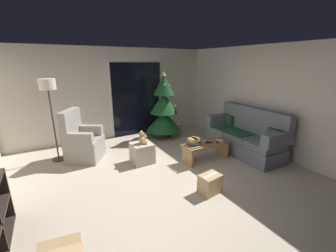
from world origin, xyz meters
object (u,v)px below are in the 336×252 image
remote_graphite (217,142)px  floor_lamp (48,93)px  coffee_table (206,149)px  book_stack (194,141)px  remote_silver (204,141)px  remote_black (209,142)px  cell_phone (195,138)px  christmas_tree (164,109)px  couch (245,136)px  cardboard_box_taped_mid_floor (210,184)px  teddy_bear_honey (142,138)px  ottoman (142,153)px  teddy_bear_cream_by_tree (145,140)px  remote_white (219,140)px  armchair (82,142)px

remote_graphite → floor_lamp: bearing=-175.2°
coffee_table → book_stack: 0.36m
remote_silver → floor_lamp: 3.44m
remote_black → cell_phone: size_ratio=1.08×
christmas_tree → floor_lamp: bearing=-176.4°
couch → floor_lamp: floor_lamp is taller
coffee_table → cardboard_box_taped_mid_floor: 1.26m
remote_black → teddy_bear_honey: teddy_bear_honey is taller
floor_lamp → cardboard_box_taped_mid_floor: 3.66m
remote_black → book_stack: size_ratio=0.54×
christmas_tree → teddy_bear_honey: christmas_tree is taller
book_stack → cell_phone: bearing=-66.5°
couch → remote_black: size_ratio=12.57×
ottoman → teddy_bear_cream_by_tree: (0.48, 0.93, -0.09)m
coffee_table → ottoman: bearing=154.3°
remote_graphite → teddy_bear_honey: teddy_bear_honey is taller
remote_white → ottoman: remote_white is taller
teddy_bear_cream_by_tree → teddy_bear_honey: bearing=-116.6°
cell_phone → coffee_table: bearing=-10.7°
couch → floor_lamp: bearing=156.3°
couch → armchair: (-3.45, 1.50, 0.00)m
coffee_table → teddy_bear_cream_by_tree: 1.74m
remote_graphite → remote_silver: (-0.21, 0.18, 0.00)m
remote_white → floor_lamp: floor_lamp is taller
remote_silver → ottoman: size_ratio=0.35×
couch → book_stack: bearing=172.7°
remote_graphite → armchair: (-2.58, 1.50, -0.02)m
remote_black → teddy_bear_honey: 1.46m
coffee_table → christmas_tree: size_ratio=0.59×
remote_black → armchair: bearing=-87.7°
teddy_bear_cream_by_tree → couch: bearing=-41.0°
remote_black → christmas_tree: christmas_tree is taller
remote_white → cell_phone: 0.64m
cardboard_box_taped_mid_floor → floor_lamp: bearing=128.8°
couch → remote_silver: size_ratio=12.57×
ottoman → remote_graphite: bearing=-25.4°
cardboard_box_taped_mid_floor → book_stack: bearing=67.7°
remote_white → teddy_bear_cream_by_tree: bearing=100.5°
coffee_table → floor_lamp: floor_lamp is taller
book_stack → ottoman: size_ratio=0.66×
book_stack → remote_graphite: bearing=-18.7°
book_stack → floor_lamp: size_ratio=0.16×
teddy_bear_cream_by_tree → christmas_tree: bearing=21.0°
coffee_table → remote_white: 0.37m
remote_black → remote_white: bearing=122.5°
cell_phone → remote_graphite: bearing=-16.4°
couch → cell_phone: size_ratio=13.62×
ottoman → teddy_bear_honey: teddy_bear_honey is taller
ottoman → remote_silver: bearing=-22.3°
christmas_tree → remote_black: bearing=-86.0°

